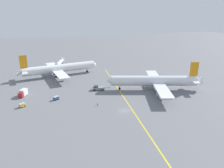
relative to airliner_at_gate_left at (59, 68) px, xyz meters
The scene contains 10 objects.
ground_plane 67.89m from the airliner_at_gate_left, 70.17° to the right, with size 600.00×600.00×0.00m, color slate.
taxiway_stripe 60.60m from the airliner_at_gate_left, 62.75° to the right, with size 0.50×120.00×0.01m, color yellow.
airliner_at_gate_left is the anchor object (origin of this frame).
airliner_being_pushed 64.84m from the airliner_at_gate_left, 42.28° to the right, with size 51.13×46.88×15.75m.
pushback_tug 39.37m from the airliner_at_gate_left, 62.15° to the right, with size 9.77×4.34×2.83m.
gse_baggage_cart_trailing 42.57m from the airliner_at_gate_left, 96.65° to the right, with size 3.15×2.81×1.71m.
gse_baggage_cart_near_cluster 50.52m from the airliner_at_gate_left, 113.65° to the right, with size 3.11×2.94×1.71m.
gse_catering_truck_tall 38.43m from the airliner_at_gate_left, 122.88° to the right, with size 4.66×6.31×3.50m.
ground_crew_ramp_agent_by_cones 56.65m from the airliner_at_gate_left, 76.66° to the right, with size 0.46×0.37×1.60m.
jet_bridge 24.79m from the airliner_at_gate_left, 84.08° to the left, with size 9.03×20.73×5.60m.
Camera 1 is at (-30.76, -80.66, 41.87)m, focal length 34.63 mm.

